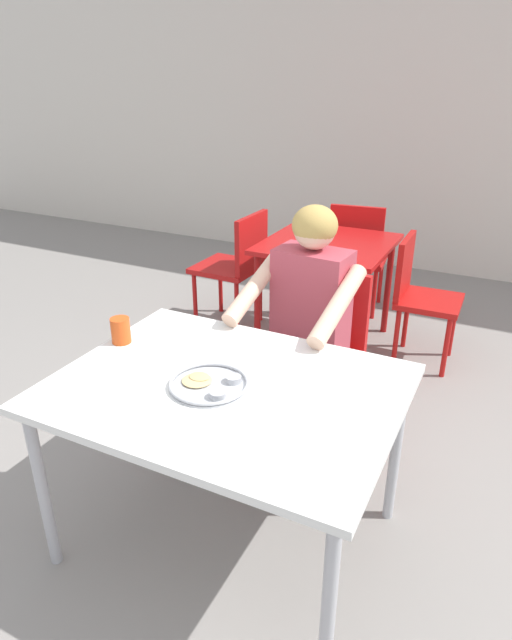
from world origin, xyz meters
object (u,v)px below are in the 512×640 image
(diner_foreground, at_px, (303,316))
(chair_red_left, at_px, (237,262))
(chair_red_far, at_px, (357,252))
(table_foreground, at_px, (227,400))
(thali_tray, at_px, (209,384))
(table_background_red, at_px, (328,255))
(chair_foreground, at_px, (320,341))
(chair_red_right, at_px, (419,291))
(drinking_cup, at_px, (121,330))

(diner_foreground, distance_m, chair_red_left, 1.49)
(chair_red_far, bearing_deg, chair_red_left, -136.54)
(table_foreground, distance_m, thali_tray, 0.10)
(table_foreground, height_order, thali_tray, thali_tray)
(table_background_red, xyz_separation_m, chair_red_left, (-0.66, -0.04, -0.13))
(chair_foreground, relative_size, chair_red_right, 1.04)
(table_foreground, bearing_deg, chair_red_right, 80.03)
(chair_red_left, bearing_deg, diner_foreground, -49.80)
(chair_foreground, xyz_separation_m, diner_foreground, (-0.01, -0.22, 0.23))
(diner_foreground, relative_size, table_background_red, 1.47)
(thali_tray, bearing_deg, chair_red_left, 115.59)
(diner_foreground, bearing_deg, thali_tray, -94.87)
(chair_red_right, bearing_deg, table_background_red, -177.99)
(table_foreground, relative_size, table_background_red, 1.47)
(thali_tray, xyz_separation_m, diner_foreground, (0.06, 0.73, -0.02))
(diner_foreground, xyz_separation_m, chair_red_left, (-0.95, 1.13, -0.22))
(chair_foreground, height_order, diner_foreground, diner_foreground)
(table_foreground, bearing_deg, chair_red_left, 117.22)
(table_background_red, bearing_deg, chair_red_left, -176.55)
(drinking_cup, relative_size, table_background_red, 0.13)
(table_foreground, bearing_deg, drinking_cup, 169.53)
(table_background_red, bearing_deg, drinking_cup, -98.79)
(chair_foreground, distance_m, chair_red_right, 1.02)
(table_background_red, bearing_deg, thali_tray, -83.10)
(drinking_cup, distance_m, chair_red_far, 2.41)
(chair_red_left, bearing_deg, chair_foreground, -43.25)
(chair_foreground, relative_size, table_background_red, 1.03)
(thali_tray, height_order, drinking_cup, drinking_cup)
(table_foreground, height_order, chair_red_right, chair_red_right)
(thali_tray, distance_m, table_background_red, 1.92)
(diner_foreground, distance_m, chair_red_far, 1.81)
(chair_red_right, bearing_deg, chair_red_left, -177.24)
(thali_tray, height_order, chair_red_far, chair_red_far)
(drinking_cup, xyz_separation_m, chair_red_right, (0.88, 1.78, -0.31))
(drinking_cup, xyz_separation_m, chair_red_far, (0.30, 2.37, -0.29))
(drinking_cup, bearing_deg, table_foreground, -10.47)
(diner_foreground, height_order, chair_red_left, diner_foreground)
(diner_foreground, bearing_deg, table_background_red, 104.06)
(chair_red_left, bearing_deg, thali_tray, -64.41)
(table_background_red, bearing_deg, table_foreground, -81.55)
(diner_foreground, distance_m, chair_red_right, 1.25)
(table_foreground, bearing_deg, table_background_red, 98.45)
(thali_tray, bearing_deg, table_foreground, 38.98)
(thali_tray, relative_size, diner_foreground, 0.23)
(thali_tray, relative_size, drinking_cup, 2.66)
(chair_red_right, bearing_deg, thali_tray, -101.13)
(thali_tray, distance_m, chair_red_left, 2.08)
(chair_red_far, bearing_deg, diner_foreground, -81.52)
(drinking_cup, bearing_deg, chair_foreground, 54.45)
(table_background_red, bearing_deg, diner_foreground, -75.94)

